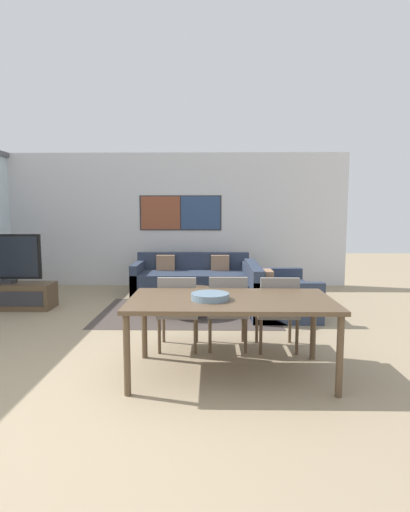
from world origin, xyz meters
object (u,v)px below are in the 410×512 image
Objects in this scene: tv_console at (4,296)px; dining_chair_right at (278,308)px; sofa_side at (275,296)px; television at (2,259)px; dining_chair_centre at (228,307)px; dining_chair_left at (178,308)px; sofa_main at (192,280)px; fruit_bowl at (210,296)px; dining_table at (231,305)px; coffee_table at (188,296)px.

tv_console is 4.57m from dining_chair_right.
dining_chair_right reaches higher than sofa_side.
television reaches higher than dining_chair_centre.
sofa_side is 1.80× the size of dining_chair_left.
fruit_bowl is at bearing -84.87° from sofa_main.
television is 0.65× the size of dining_table.
sofa_side is at bearing -47.20° from sofa_main.
tv_console is at bearing 147.50° from dining_chair_left.
sofa_side is 1.42× the size of coffee_table.
dining_chair_right reaches higher than tv_console.
sofa_side is 1.93m from dining_chair_centre.
dining_chair_left is at bearing 115.95° from fruit_bowl.
sofa_main is 2.59× the size of dining_chair_right.
dining_chair_left is at bearing -90.16° from sofa_main.
coffee_table is 2.54m from fruit_bowl.
tv_console is 0.82× the size of dining_table.
sofa_main is at bearing 99.83° from dining_chair_centre.
dining_table is 2.24× the size of dining_chair_centre.
television is 3.34m from sofa_main.
dining_chair_centre and dining_chair_right have the same top height.
fruit_bowl is at bearing -64.05° from dining_chair_left.
tv_console is at bearing 152.20° from dining_chair_centre.
fruit_bowl is at bearing -135.23° from dining_chair_right.
dining_chair_right is (-0.25, -1.76, 0.23)m from sofa_side.
fruit_bowl is (-1.01, -2.52, 0.53)m from sofa_side.
television reaches higher than coffee_table.
dining_chair_centre is at bearing 3.35° from dining_chair_left.
fruit_bowl is (-0.20, -0.79, 0.30)m from dining_chair_centre.
television is at bearing 90.00° from tv_console.
sofa_main is at bearing 95.13° from fruit_bowl.
dining_chair_right reaches higher than fruit_bowl.
dining_chair_centre is at bearing -27.80° from tv_console.
dining_chair_centre is 1.00× the size of dining_chair_right.
sofa_side is (4.39, -0.16, -0.56)m from television.
dining_table is 0.92m from dining_chair_left.
television reaches higher than sofa_side.
television is 3.59m from dining_chair_left.
television is 1.46× the size of dining_chair_right.
television is 4.06m from dining_chair_centre.
dining_chair_right is (1.12, -3.24, 0.23)m from sofa_main.
sofa_side is at bearing 68.17° from fruit_bowl.
sofa_main is at bearing 109.07° from dining_chair_right.
dining_table is (-0.81, -2.46, 0.43)m from sofa_side.
television is at bearing 87.97° from sofa_side.
coffee_table is (3.02, -0.22, 0.05)m from tv_console.
fruit_bowl is at bearing -38.37° from television.
fruit_bowl is (3.38, -2.68, -0.03)m from television.
tv_console is 3.03m from coffee_table.
sofa_main is (3.02, 1.32, -0.56)m from television.
dining_table is at bearing -36.18° from tv_console.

